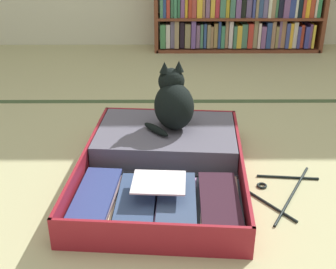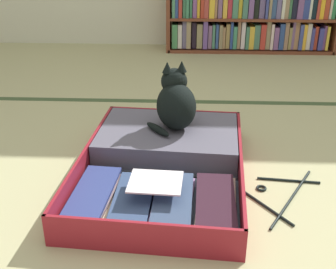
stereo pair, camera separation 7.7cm
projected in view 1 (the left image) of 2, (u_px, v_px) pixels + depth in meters
The scene contains 6 objects.
ground_plane at pixel (190, 210), 1.58m from camera, with size 10.00×10.00×0.00m, color tan.
tatami_border at pixel (181, 101), 2.55m from camera, with size 4.80×0.05×0.00m.
bookshelf at pixel (239, 2), 3.44m from camera, with size 1.34×0.27×0.77m.
open_suitcase at pixel (165, 159), 1.83m from camera, with size 0.70×0.95×0.12m.
black_cat at pixel (173, 103), 1.90m from camera, with size 0.25×0.25×0.29m.
clothes_hanger at pixel (282, 191), 1.68m from camera, with size 0.31×0.40×0.01m.
Camera 1 is at (-0.09, -1.30, 0.94)m, focal length 46.70 mm.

